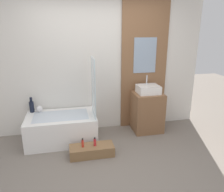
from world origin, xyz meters
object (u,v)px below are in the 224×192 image
object	(u,v)px
vase_round_light	(39,109)
bottle_soap_primary	(83,143)
bathtub	(62,128)
vase_tall_dark	(32,106)
bottle_soap_secondary	(95,142)
wooden_step_bench	(92,151)
sink	(148,89)

from	to	relation	value
vase_round_light	bottle_soap_primary	size ratio (longest dim) A/B	0.77
bathtub	vase_tall_dark	world-z (taller)	vase_tall_dark
vase_tall_dark	bottle_soap_secondary	distance (m)	1.41
bathtub	bottle_soap_primary	xyz separation A→B (m)	(0.32, -0.60, -0.01)
bottle_soap_primary	bottle_soap_secondary	bearing A→B (deg)	0.00
wooden_step_bench	vase_tall_dark	distance (m)	1.42
bathtub	wooden_step_bench	distance (m)	0.77
vase_round_light	sink	bearing A→B (deg)	-4.65
vase_tall_dark	bottle_soap_primary	world-z (taller)	vase_tall_dark
bathtub	sink	world-z (taller)	sink
bottle_soap_primary	bottle_soap_secondary	size ratio (longest dim) A/B	1.05
bottle_soap_primary	vase_round_light	bearing A→B (deg)	129.36
vase_tall_dark	sink	bearing A→B (deg)	-4.81
wooden_step_bench	sink	bearing A→B (deg)	30.42
bathtub	vase_tall_dark	bearing A→B (deg)	151.20
wooden_step_bench	vase_round_light	bearing A→B (deg)	134.54
wooden_step_bench	bottle_soap_secondary	xyz separation A→B (m)	(0.05, 0.00, 0.15)
bathtub	vase_tall_dark	xyz separation A→B (m)	(-0.52, 0.28, 0.36)
bathtub	wooden_step_bench	world-z (taller)	bathtub
sink	bathtub	bearing A→B (deg)	-176.51
sink	vase_tall_dark	distance (m)	2.19
vase_tall_dark	bottle_soap_primary	bearing A→B (deg)	-46.33
bottle_soap_secondary	vase_round_light	bearing A→B (deg)	136.27
bottle_soap_primary	bathtub	bearing A→B (deg)	118.55
bathtub	vase_tall_dark	size ratio (longest dim) A/B	4.33
sink	bottle_soap_secondary	size ratio (longest dim) A/B	2.85
bathtub	bottle_soap_secondary	distance (m)	0.79
vase_round_light	bottle_soap_secondary	world-z (taller)	vase_round_light
sink	vase_round_light	world-z (taller)	sink
vase_round_light	bottle_soap_primary	world-z (taller)	vase_round_light
vase_tall_dark	bottle_soap_secondary	world-z (taller)	vase_tall_dark
vase_tall_dark	vase_round_light	xyz separation A→B (m)	(0.13, -0.02, -0.06)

